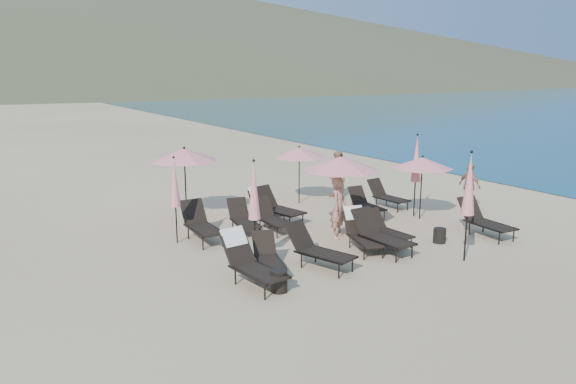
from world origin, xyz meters
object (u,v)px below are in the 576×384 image
lounger_1 (268,256)px  lounger_7 (243,218)px  lounger_3 (380,234)px  lounger_11 (387,195)px  lounger_10 (366,203)px  side_table_0 (279,281)px  beachgoer_b (338,175)px  lounger_8 (271,217)px  umbrella_closed_3 (254,191)px  lounger_12 (277,206)px  lounger_0 (250,260)px  umbrella_closed_1 (416,159)px  lounger_4 (386,229)px  umbrella_open_2 (184,155)px  beachgoer_c (470,185)px  umbrella_open_1 (422,163)px  umbrella_open_0 (341,163)px  umbrella_closed_2 (175,183)px  lounger_6 (201,224)px  lounger_13 (361,231)px  side_table_1 (440,236)px  lounger_2 (318,248)px  lounger_9 (264,205)px  lounger_5 (484,220)px  beachgoer_a (339,208)px  umbrella_open_3 (299,152)px  umbrella_closed_0 (469,185)px

lounger_1 → lounger_7: (1.02, 3.28, 0.03)m
lounger_3 → lounger_11: lounger_3 is taller
lounger_3 → lounger_10: bearing=52.8°
side_table_0 → beachgoer_b: size_ratio=0.27×
lounger_8 → lounger_10: bearing=-1.4°
lounger_8 → umbrella_closed_3: bearing=-129.0°
lounger_11 → umbrella_closed_3: size_ratio=0.63×
lounger_12 → lounger_0: bearing=-139.6°
lounger_0 → umbrella_closed_1: bearing=11.1°
side_table_0 → lounger_4: bearing=18.3°
lounger_7 → lounger_10: 4.36m
lounger_1 → umbrella_open_2: 5.92m
side_table_0 → beachgoer_c: (9.57, 3.08, 0.53)m
lounger_3 → lounger_8: (-1.47, 3.22, -0.06)m
umbrella_open_1 → umbrella_closed_1: (0.07, 0.34, 0.06)m
lounger_0 → umbrella_open_0: size_ratio=0.80×
umbrella_closed_1 → umbrella_closed_2: (-7.67, 1.35, -0.20)m
lounger_6 → umbrella_closed_2: bearing=169.8°
lounger_4 → side_table_0: 4.55m
lounger_13 → umbrella_open_0: 2.12m
lounger_1 → side_table_1: lounger_1 is taller
lounger_2 → umbrella_closed_1: size_ratio=0.70×
lounger_11 → beachgoer_b: size_ratio=0.93×
lounger_2 → umbrella_closed_2: umbrella_closed_2 is taller
lounger_9 → umbrella_open_1: size_ratio=0.78×
lounger_4 → lounger_10: size_ratio=0.99×
umbrella_closed_1 → side_table_1: (-1.44, -2.49, -1.69)m
lounger_12 → lounger_13: 3.63m
lounger_5 → side_table_0: size_ratio=3.79×
lounger_1 → umbrella_closed_1: size_ratio=0.58×
beachgoer_a → lounger_11: bearing=-3.3°
umbrella_open_3 → umbrella_closed_3: umbrella_closed_3 is taller
lounger_4 → umbrella_closed_3: bearing=169.4°
lounger_10 → lounger_13: (-2.39, -2.72, 0.09)m
side_table_0 → beachgoer_b: 9.30m
lounger_3 → lounger_5: 3.57m
lounger_3 → beachgoer_b: 6.35m
beachgoer_b → lounger_9: bearing=-89.6°
lounger_5 → lounger_8: lounger_5 is taller
lounger_3 → beachgoer_a: size_ratio=1.05×
lounger_5 → lounger_10: size_ratio=1.18×
lounger_1 → lounger_4: bearing=21.0°
lounger_0 → umbrella_open_1: (7.30, 2.08, 1.29)m
lounger_11 → side_table_0: bearing=-151.9°
lounger_2 → lounger_6: lounger_6 is taller
lounger_4 → lounger_7: size_ratio=0.93×
lounger_10 → umbrella_open_2: umbrella_open_2 is taller
lounger_9 → umbrella_open_3: size_ratio=0.77×
lounger_0 → umbrella_closed_0: bearing=-22.6°
umbrella_open_2 → umbrella_closed_3: umbrella_closed_3 is taller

